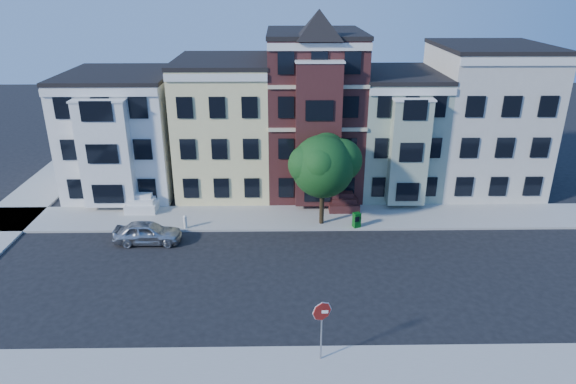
{
  "coord_description": "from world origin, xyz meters",
  "views": [
    {
      "loc": [
        -2.67,
        -25.07,
        15.69
      ],
      "look_at": [
        -2.22,
        2.8,
        4.2
      ],
      "focal_mm": 32.0,
      "sensor_mm": 36.0,
      "label": 1
    }
  ],
  "objects_px": {
    "street_tree": "(323,171)",
    "newspaper_box": "(357,220)",
    "stop_sign": "(321,327)",
    "parked_car": "(148,232)",
    "fire_hydrant": "(185,223)"
  },
  "relations": [
    {
      "from": "parked_car",
      "to": "newspaper_box",
      "type": "bearing_deg",
      "value": -82.01
    },
    {
      "from": "newspaper_box",
      "to": "street_tree",
      "type": "bearing_deg",
      "value": 144.4
    },
    {
      "from": "parked_car",
      "to": "fire_hydrant",
      "type": "height_order",
      "value": "parked_car"
    },
    {
      "from": "newspaper_box",
      "to": "fire_hydrant",
      "type": "xyz_separation_m",
      "value": [
        -11.62,
        0.0,
        -0.14
      ]
    },
    {
      "from": "newspaper_box",
      "to": "stop_sign",
      "type": "bearing_deg",
      "value": -124.82
    },
    {
      "from": "street_tree",
      "to": "newspaper_box",
      "type": "xyz_separation_m",
      "value": [
        2.34,
        -0.65,
        -3.35
      ]
    },
    {
      "from": "street_tree",
      "to": "parked_car",
      "type": "height_order",
      "value": "street_tree"
    },
    {
      "from": "stop_sign",
      "to": "street_tree",
      "type": "bearing_deg",
      "value": 84.25
    },
    {
      "from": "parked_car",
      "to": "newspaper_box",
      "type": "relative_size",
      "value": 4.13
    },
    {
      "from": "street_tree",
      "to": "newspaper_box",
      "type": "relative_size",
      "value": 7.47
    },
    {
      "from": "fire_hydrant",
      "to": "stop_sign",
      "type": "bearing_deg",
      "value": -58.05
    },
    {
      "from": "parked_car",
      "to": "newspaper_box",
      "type": "xyz_separation_m",
      "value": [
        13.73,
        1.77,
        -0.06
      ]
    },
    {
      "from": "street_tree",
      "to": "stop_sign",
      "type": "distance_m",
      "value": 14.0
    },
    {
      "from": "street_tree",
      "to": "newspaper_box",
      "type": "height_order",
      "value": "street_tree"
    },
    {
      "from": "street_tree",
      "to": "stop_sign",
      "type": "relative_size",
      "value": 2.31
    }
  ]
}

